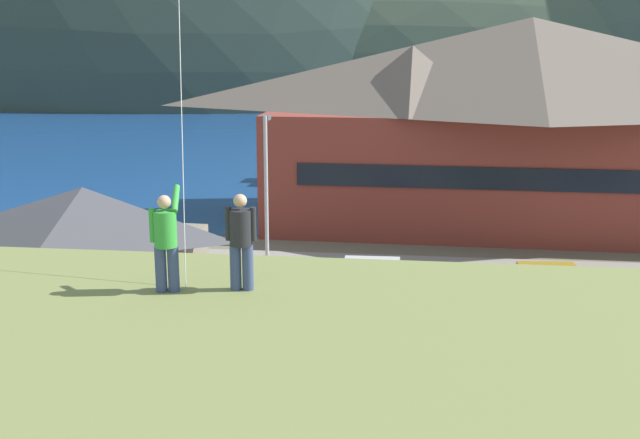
{
  "coord_description": "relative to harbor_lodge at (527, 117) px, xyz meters",
  "views": [
    {
      "loc": [
        2.44,
        -20.56,
        10.05
      ],
      "look_at": [
        -1.21,
        9.0,
        3.12
      ],
      "focal_mm": 43.7,
      "sensor_mm": 36.0,
      "label": 1
    }
  ],
  "objects": [
    {
      "name": "harbor_lodge",
      "position": [
        0.0,
        0.0,
        0.0
      ],
      "size": [
        29.35,
        12.48,
        11.16
      ],
      "color": "brown",
      "rests_on": "ground"
    },
    {
      "name": "parked_car_front_row_red",
      "position": [
        -1.04,
        -14.97,
        -4.87
      ],
      "size": [
        4.34,
        2.33,
        1.82
      ],
      "color": "#B28923",
      "rests_on": "parking_lot_pad"
    },
    {
      "name": "storage_shed_near_lot",
      "position": [
        -17.08,
        -18.38,
        -3.25
      ],
      "size": [
        8.0,
        5.76,
        5.17
      ],
      "color": "#756B5B",
      "rests_on": "ground"
    },
    {
      "name": "storage_shed_waterside",
      "position": [
        -8.13,
        0.97,
        -3.8
      ],
      "size": [
        4.77,
        4.61,
        4.11
      ],
      "color": "#338475",
      "rests_on": "ground"
    },
    {
      "name": "far_hill_east_peak",
      "position": [
        -37.16,
        98.11,
        -5.93
      ],
      "size": [
        96.83,
        49.86,
        52.65
      ],
      "primitive_type": "ellipsoid",
      "color": "#42513D",
      "rests_on": "ground"
    },
    {
      "name": "parked_car_lone_by_shed",
      "position": [
        -2.29,
        -22.46,
        -4.87
      ],
      "size": [
        4.22,
        2.09,
        1.82
      ],
      "color": "#236633",
      "rests_on": "parking_lot_pad"
    },
    {
      "name": "person_companion",
      "position": [
        -8.94,
        -30.04,
        0.68
      ],
      "size": [
        0.55,
        0.4,
        1.74
      ],
      "color": "#384770",
      "rests_on": "grassy_hill_foreground"
    },
    {
      "name": "wharf_dock",
      "position": [
        -11.82,
        12.99,
        -5.58
      ],
      "size": [
        3.2,
        12.93,
        0.7
      ],
      "color": "#70604C",
      "rests_on": "ground"
    },
    {
      "name": "parking_light_pole",
      "position": [
        -12.01,
        -11.92,
        -1.84
      ],
      "size": [
        0.24,
        0.78,
        6.91
      ],
      "color": "#ADADB2",
      "rests_on": "parking_lot_pad"
    },
    {
      "name": "moored_boat_outer_mooring",
      "position": [
        -8.15,
        9.58,
        -5.21
      ],
      "size": [
        2.75,
        8.22,
        2.16
      ],
      "color": "#A8A399",
      "rests_on": "ground"
    },
    {
      "name": "ground_plane",
      "position": [
        -8.37,
        -22.47,
        -5.93
      ],
      "size": [
        600.0,
        600.0,
        0.0
      ],
      "primitive_type": "plane",
      "color": "#66604C"
    },
    {
      "name": "moored_boat_wharfside",
      "position": [
        -15.16,
        12.25,
        -5.21
      ],
      "size": [
        2.6,
        6.45,
        2.16
      ],
      "color": "navy",
      "rests_on": "ground"
    },
    {
      "name": "far_hill_center_saddle",
      "position": [
        5.12,
        98.27,
        -5.93
      ],
      "size": [
        143.42,
        66.82,
        58.22
      ],
      "primitive_type": "ellipsoid",
      "color": "#42513D",
      "rests_on": "ground"
    },
    {
      "name": "far_hill_west_ridge",
      "position": [
        -53.77,
        94.78,
        -5.93
      ],
      "size": [
        128.03,
        70.99,
        84.96
      ],
      "primitive_type": "ellipsoid",
      "color": "#2D3D33",
      "rests_on": "ground"
    },
    {
      "name": "person_kite_flyer",
      "position": [
        -10.23,
        -30.28,
        0.7
      ],
      "size": [
        0.52,
        0.69,
        1.86
      ],
      "color": "#384770",
      "rests_on": "grassy_hill_foreground"
    },
    {
      "name": "parking_lot_pad",
      "position": [
        -8.37,
        -17.47,
        -5.88
      ],
      "size": [
        40.0,
        20.0,
        0.1
      ],
      "primitive_type": "cube",
      "color": "gray",
      "rests_on": "ground"
    },
    {
      "name": "parked_car_mid_row_near",
      "position": [
        -7.53,
        -15.03,
        -4.87
      ],
      "size": [
        4.25,
        2.15,
        1.82
      ],
      "color": "silver",
      "rests_on": "parking_lot_pad"
    },
    {
      "name": "bay_water",
      "position": [
        -8.37,
        37.53,
        -5.92
      ],
      "size": [
        360.0,
        84.0,
        0.03
      ],
      "primitive_type": "cube",
      "color": "navy",
      "rests_on": "ground"
    }
  ]
}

